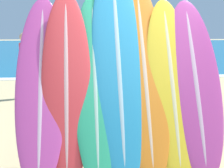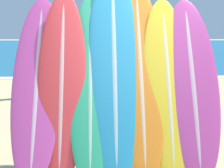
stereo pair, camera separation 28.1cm
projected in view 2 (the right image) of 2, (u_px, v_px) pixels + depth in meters
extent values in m
cube|color=#146693|center=(102.00, 45.00, 40.20)|extent=(120.00, 60.00, 0.00)
cube|color=white|center=(111.00, 77.00, 10.91)|extent=(120.00, 0.60, 0.01)
cylinder|color=#28282D|center=(23.00, 136.00, 3.40)|extent=(0.04, 0.04, 0.84)
cylinder|color=#28282D|center=(205.00, 134.00, 3.49)|extent=(0.04, 0.04, 0.84)
cylinder|color=#28282D|center=(115.00, 100.00, 3.38)|extent=(2.05, 0.04, 0.04)
cylinder|color=#28282D|center=(115.00, 161.00, 3.49)|extent=(2.05, 0.04, 0.04)
ellipsoid|color=#B23D8E|center=(37.00, 84.00, 3.38)|extent=(0.54, 1.14, 1.96)
ellipsoid|color=#CAA1BE|center=(37.00, 84.00, 3.38)|extent=(0.10, 1.10, 1.89)
ellipsoid|color=red|center=(62.00, 82.00, 3.38)|extent=(0.53, 0.99, 2.03)
ellipsoid|color=#D59E9F|center=(62.00, 82.00, 3.38)|extent=(0.10, 0.96, 1.95)
ellipsoid|color=#289E70|center=(90.00, 83.00, 3.40)|extent=(0.48, 1.13, 2.00)
ellipsoid|color=#9AC3B3|center=(90.00, 83.00, 3.40)|extent=(0.09, 1.10, 1.92)
ellipsoid|color=teal|center=(114.00, 62.00, 3.48)|extent=(0.60, 1.33, 2.42)
ellipsoid|color=#98BACC|center=(114.00, 62.00, 3.48)|extent=(0.11, 1.28, 2.33)
ellipsoid|color=orange|center=(140.00, 74.00, 3.45)|extent=(0.52, 1.19, 2.17)
ellipsoid|color=beige|center=(140.00, 74.00, 3.45)|extent=(0.09, 1.15, 2.09)
ellipsoid|color=yellow|center=(168.00, 85.00, 3.42)|extent=(0.54, 0.97, 1.95)
ellipsoid|color=beige|center=(168.00, 85.00, 3.42)|extent=(0.10, 0.94, 1.88)
ellipsoid|color=#B23D8E|center=(192.00, 85.00, 3.42)|extent=(0.59, 0.98, 1.94)
ellipsoid|color=#CAA1BE|center=(192.00, 85.00, 3.42)|extent=(0.11, 0.95, 1.87)
cylinder|color=tan|center=(40.00, 82.00, 7.55)|extent=(0.10, 0.10, 0.74)
cylinder|color=tan|center=(33.00, 82.00, 7.54)|extent=(0.10, 0.10, 0.74)
cube|color=gold|center=(36.00, 71.00, 7.50)|extent=(0.21, 0.14, 0.22)
cube|color=#DB3842|center=(36.00, 55.00, 7.44)|extent=(0.23, 0.15, 0.58)
sphere|color=tan|center=(35.00, 37.00, 7.37)|extent=(0.21, 0.21, 0.21)
cylinder|color=beige|center=(151.00, 70.00, 9.65)|extent=(0.12, 0.12, 0.83)
cylinder|color=beige|center=(152.00, 70.00, 9.47)|extent=(0.12, 0.12, 0.83)
cube|color=#282D38|center=(151.00, 61.00, 9.52)|extent=(0.15, 0.24, 0.25)
cube|color=gold|center=(152.00, 46.00, 9.44)|extent=(0.16, 0.25, 0.65)
sphere|color=beige|center=(152.00, 30.00, 9.37)|extent=(0.24, 0.24, 0.24)
cylinder|color=#A87A5B|center=(159.00, 75.00, 8.58)|extent=(0.11, 0.11, 0.79)
cylinder|color=#A87A5B|center=(165.00, 75.00, 8.62)|extent=(0.11, 0.11, 0.79)
cube|color=#385693|center=(163.00, 65.00, 8.56)|extent=(0.24, 0.17, 0.24)
cube|color=#3370BC|center=(163.00, 50.00, 8.49)|extent=(0.26, 0.19, 0.62)
sphere|color=#A87A5B|center=(163.00, 33.00, 8.41)|extent=(0.22, 0.22, 0.22)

